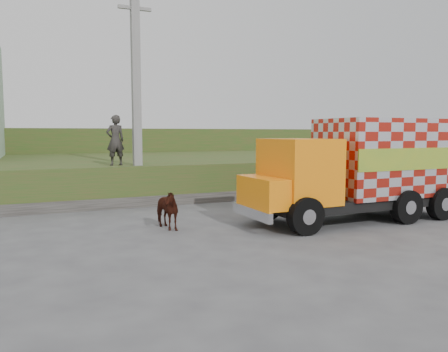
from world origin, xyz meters
name	(u,v)px	position (x,y,z in m)	size (l,w,h in m)	color
ground	(208,226)	(0.00, 0.00, 0.00)	(120.00, 120.00, 0.00)	#474749
embankment	(134,173)	(0.00, 10.00, 0.75)	(40.00, 12.00, 1.50)	#2B541C
embankment_far	(99,149)	(0.00, 22.00, 1.50)	(40.00, 12.00, 3.00)	#2B541C
retaining_strip	(113,203)	(-2.00, 4.20, 0.20)	(16.00, 0.50, 0.40)	#595651
utility_pole	(136,96)	(-1.00, 4.60, 4.08)	(1.20, 0.30, 8.00)	gray
cargo_truck	(363,168)	(4.82, -0.95, 1.62)	(7.05, 2.48, 3.14)	black
cow	(164,209)	(-1.24, 0.20, 0.56)	(0.61, 1.33, 1.12)	#351C0D
pedestrian	(115,140)	(-1.75, 4.90, 2.44)	(0.68, 0.45, 1.87)	#2C2A27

